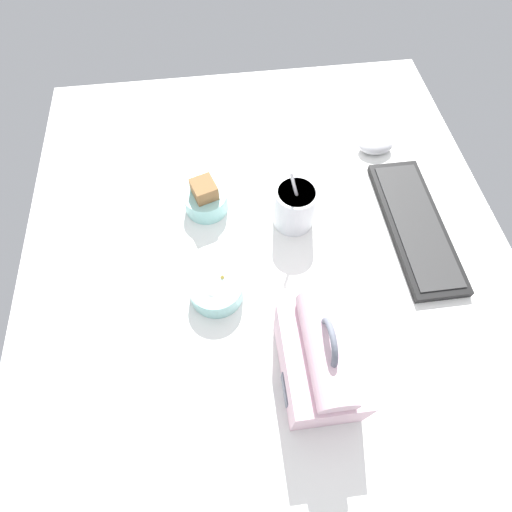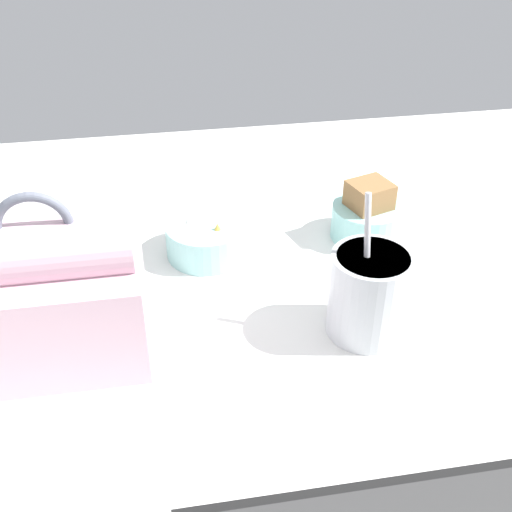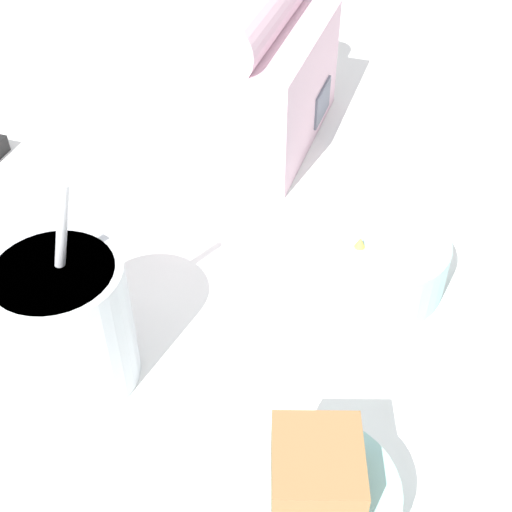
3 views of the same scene
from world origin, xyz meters
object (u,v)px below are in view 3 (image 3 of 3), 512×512
soup_cup (66,323)px  bento_bowl_snacks (378,260)px  lunch_bag (253,69)px  bento_bowl_sandwich (313,504)px

soup_cup → bento_bowl_snacks: size_ratio=1.57×
lunch_bag → bento_bowl_sandwich: (-41.68, -18.00, -4.57)cm
bento_bowl_snacks → bento_bowl_sandwich: bearing=-178.3°
lunch_bag → bento_bowl_snacks: bearing=-136.9°
lunch_bag → soup_cup: (-35.29, 1.86, -2.28)cm
soup_cup → bento_bowl_snacks: bearing=-48.8°
bento_bowl_sandwich → bento_bowl_snacks: bento_bowl_sandwich is taller
bento_bowl_sandwich → bento_bowl_snacks: 23.18cm
soup_cup → lunch_bag: bearing=-3.0°
bento_bowl_sandwich → lunch_bag: bearing=23.4°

